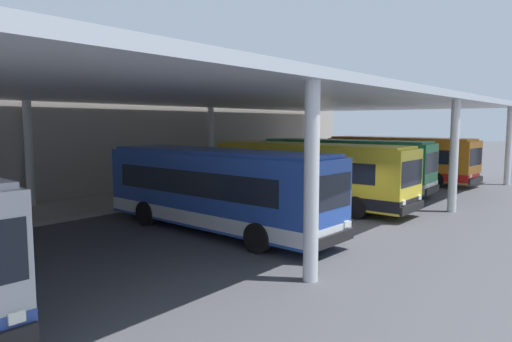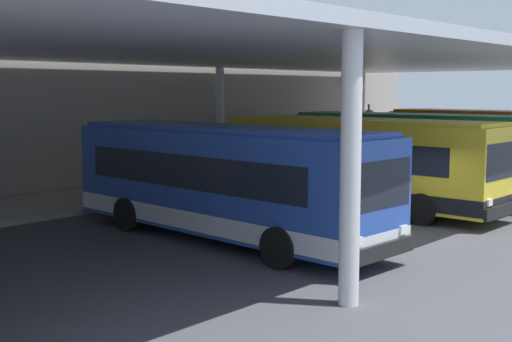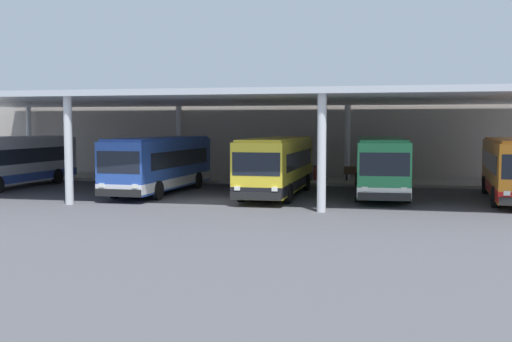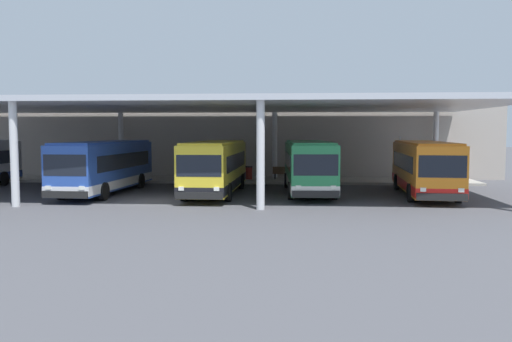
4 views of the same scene
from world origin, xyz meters
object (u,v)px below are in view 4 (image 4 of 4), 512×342
object	(u,v)px
bus_second_bay	(105,166)
bus_middle_bay	(216,167)
banner_sign	(400,156)
bus_far_bay	(308,166)
trash_bin	(249,173)
bus_departing	(424,167)
bench_waiting	(284,173)

from	to	relation	value
bus_second_bay	bus_middle_bay	bearing A→B (deg)	0.62
bus_second_bay	banner_sign	distance (m)	20.50
bus_far_bay	bus_middle_bay	bearing A→B (deg)	-168.79
bus_middle_bay	trash_bin	bearing A→B (deg)	80.99
bus_far_bay	trash_bin	world-z (taller)	bus_far_bay
bus_departing	banner_sign	size ratio (longest dim) A/B	3.34
trash_bin	banner_sign	bearing A→B (deg)	-2.81
bus_middle_bay	trash_bin	world-z (taller)	bus_middle_bay
bus_second_bay	bus_far_bay	distance (m)	12.39
bus_middle_bay	bench_waiting	xyz separation A→B (m)	(3.93, 8.35, -0.99)
bus_far_bay	bench_waiting	xyz separation A→B (m)	(-1.63, 7.24, -0.99)
bus_second_bay	bus_middle_bay	world-z (taller)	same
bus_second_bay	bus_far_bay	bearing A→B (deg)	5.44
bus_second_bay	banner_sign	size ratio (longest dim) A/B	3.32
bus_departing	trash_bin	distance (m)	13.48
bench_waiting	trash_bin	xyz separation A→B (m)	(-2.66, -0.34, 0.01)
bench_waiting	trash_bin	world-z (taller)	trash_bin
bus_departing	bus_middle_bay	bearing A→B (deg)	-178.11
bus_second_bay	bench_waiting	size ratio (longest dim) A/B	5.89
bus_far_bay	trash_bin	distance (m)	8.19
bus_second_bay	bus_far_bay	size ratio (longest dim) A/B	1.00
bus_middle_bay	bench_waiting	bearing A→B (deg)	64.79
bus_second_bay	trash_bin	world-z (taller)	bus_second_bay
bench_waiting	trash_bin	bearing A→B (deg)	-172.81
bench_waiting	trash_bin	distance (m)	2.68
bus_far_bay	bus_departing	bearing A→B (deg)	-5.84
bus_far_bay	bench_waiting	world-z (taller)	bus_far_bay
bus_middle_bay	bench_waiting	size ratio (longest dim) A/B	5.86
bus_middle_bay	banner_sign	xyz separation A→B (m)	(12.29, 7.47, 0.32)
bench_waiting	banner_sign	bearing A→B (deg)	-5.99
bus_departing	trash_bin	size ratio (longest dim) A/B	10.89
trash_bin	banner_sign	world-z (taller)	banner_sign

